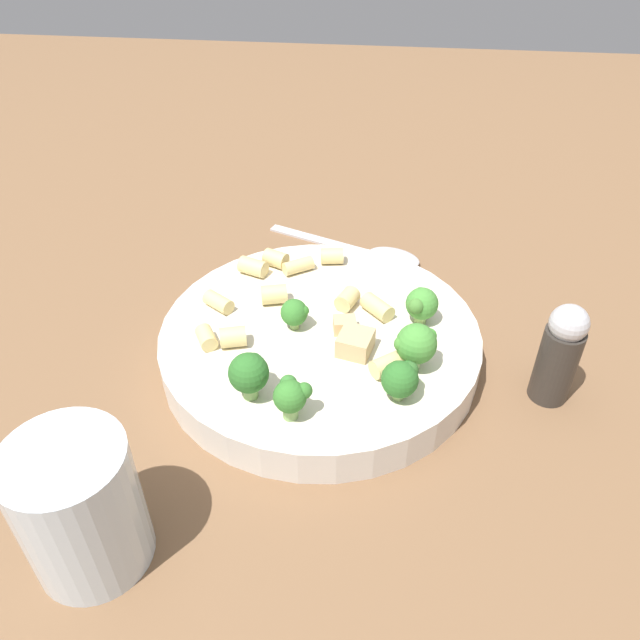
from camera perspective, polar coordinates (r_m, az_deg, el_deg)
name	(u,v)px	position (r m, az deg, el deg)	size (l,w,h in m)	color
ground_plane	(320,357)	(0.56, 0.00, -3.37)	(2.00, 2.00, 0.00)	brown
pasta_bowl	(320,341)	(0.55, 0.00, -1.90)	(0.28, 0.28, 0.03)	silver
broccoli_floret_0	(416,344)	(0.49, 8.78, -2.18)	(0.03, 0.03, 0.04)	#9EC175
broccoli_floret_1	(250,373)	(0.46, -6.46, -4.83)	(0.03, 0.03, 0.04)	#84AD60
broccoli_floret_2	(421,304)	(0.54, 9.25, 1.45)	(0.03, 0.03, 0.03)	#93B766
broccoli_floret_3	(294,313)	(0.53, -2.39, 0.64)	(0.02, 0.02, 0.03)	#93B766
broccoli_floret_4	(291,395)	(0.45, -2.71, -6.86)	(0.03, 0.02, 0.03)	#84AD60
broccoli_floret_5	(401,378)	(0.47, 7.41, -5.25)	(0.03, 0.03, 0.03)	#93B766
rigatoni_0	(347,299)	(0.56, 2.51, 1.93)	(0.02, 0.02, 0.02)	#E0C67F
rigatoni_1	(274,294)	(0.56, -4.21, 2.35)	(0.02, 0.02, 0.02)	#E0C67F
rigatoni_2	(336,256)	(0.62, 1.52, 5.85)	(0.02, 0.02, 0.02)	#E0C67F
rigatoni_3	(298,266)	(0.60, -2.01, 4.97)	(0.01, 0.01, 0.03)	#E0C67F
rigatoni_4	(377,307)	(0.55, 5.26, 1.17)	(0.02, 0.02, 0.03)	#E0C67F
rigatoni_5	(206,338)	(0.53, -10.34, -1.59)	(0.01, 0.01, 0.02)	#E0C67F
rigatoni_6	(233,337)	(0.52, -7.95, -1.54)	(0.02, 0.02, 0.02)	#E0C67F
rigatoni_7	(388,365)	(0.49, 6.23, -4.07)	(0.02, 0.02, 0.03)	#E0C67F
rigatoni_8	(253,267)	(0.60, -6.14, 4.85)	(0.02, 0.02, 0.03)	#E0C67F
rigatoni_9	(276,259)	(0.61, -4.07, 5.60)	(0.02, 0.02, 0.02)	#E0C67F
rigatoni_10	(218,302)	(0.56, -9.27, 1.63)	(0.01, 0.01, 0.03)	#E0C67F
chicken_chunk_0	(345,325)	(0.53, 2.27, -0.48)	(0.02, 0.02, 0.01)	tan
chicken_chunk_1	(355,343)	(0.51, 3.25, -2.10)	(0.03, 0.03, 0.02)	tan
drinking_glass	(83,514)	(0.43, -20.88, -16.24)	(0.07, 0.07, 0.10)	silver
pepper_shaker	(560,353)	(0.53, 21.06, -2.85)	(0.03, 0.03, 0.09)	#332D28
spoon	(373,253)	(0.69, 4.91, 6.15)	(0.09, 0.18, 0.01)	silver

